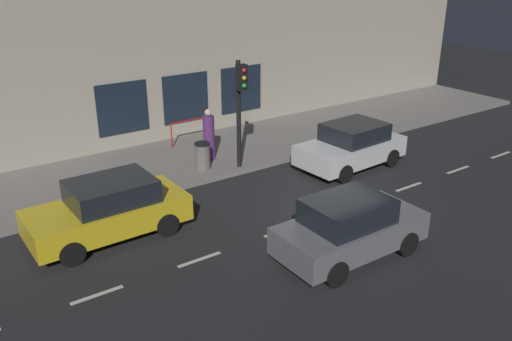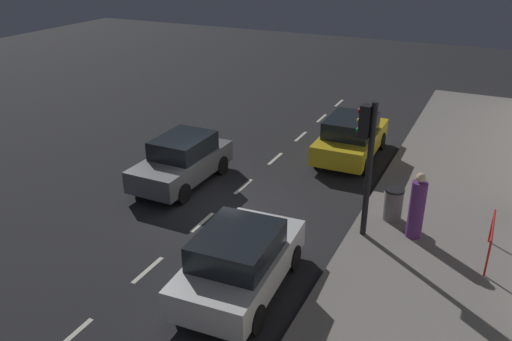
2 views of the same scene
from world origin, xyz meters
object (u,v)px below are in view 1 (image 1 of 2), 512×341
(parked_car_1, at_px, (351,146))
(pedestrian_0, at_px, (209,136))
(trash_bin, at_px, (203,156))
(parked_car_2, at_px, (350,228))
(traffic_light, at_px, (240,98))
(parked_car_0, at_px, (109,209))

(parked_car_1, distance_m, pedestrian_0, 5.07)
(pedestrian_0, distance_m, trash_bin, 1.06)
(pedestrian_0, bearing_deg, parked_car_2, 29.20)
(parked_car_2, bearing_deg, parked_car_1, 135.70)
(traffic_light, xyz_separation_m, parked_car_2, (-6.24, 0.89, -1.83))
(parked_car_1, height_order, parked_car_2, same)
(trash_bin, bearing_deg, parked_car_1, -118.61)
(parked_car_0, relative_size, parked_car_1, 1.04)
(parked_car_1, bearing_deg, pedestrian_0, 47.18)
(traffic_light, height_order, parked_car_0, traffic_light)
(parked_car_1, distance_m, trash_bin, 5.23)
(pedestrian_0, xyz_separation_m, trash_bin, (-0.72, 0.68, -0.38))
(traffic_light, xyz_separation_m, parked_car_1, (-1.87, -3.43, -1.83))
(traffic_light, bearing_deg, parked_car_2, 171.87)
(parked_car_2, height_order, pedestrian_0, pedestrian_0)
(trash_bin, bearing_deg, pedestrian_0, -43.40)
(parked_car_1, xyz_separation_m, trash_bin, (2.50, 4.59, -0.17))
(parked_car_1, relative_size, trash_bin, 4.26)
(parked_car_0, xyz_separation_m, pedestrian_0, (3.20, -4.92, 0.22))
(traffic_light, xyz_separation_m, pedestrian_0, (1.35, 0.47, -1.61))
(parked_car_0, bearing_deg, traffic_light, -72.07)
(parked_car_0, relative_size, trash_bin, 4.41)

